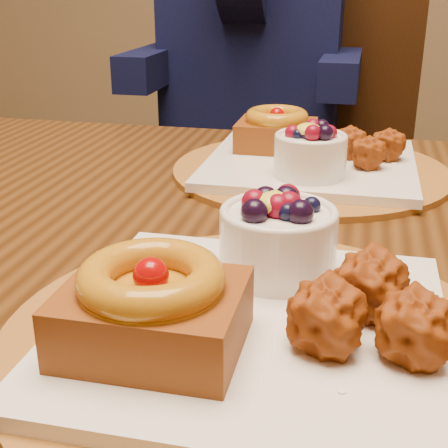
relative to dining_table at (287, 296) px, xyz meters
The scene contains 5 objects.
dining_table is the anchor object (origin of this frame).
place_setting_near 0.24m from the dining_table, 90.97° to the right, with size 0.38×0.38×0.09m.
place_setting_far 0.24m from the dining_table, 90.76° to the left, with size 0.38×0.38×0.09m.
chair_far 0.91m from the dining_table, 93.18° to the left, with size 0.49×0.49×1.02m.
diner 1.02m from the dining_table, 102.88° to the left, with size 0.54×0.51×0.88m.
Camera 1 is at (0.18, -0.72, 1.01)m, focal length 50.00 mm.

